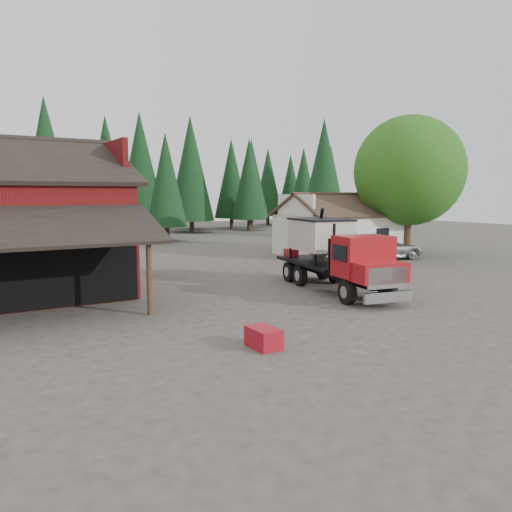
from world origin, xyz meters
TOP-DOWN VIEW (x-y plane):
  - ground at (0.00, 0.00)m, footprint 120.00×120.00m
  - farmhouse at (13.00, 13.00)m, footprint 8.60×6.42m
  - deciduous_tree at (17.01, 9.97)m, footprint 8.00×8.00m
  - conifer_backdrop at (0.00, 42.00)m, footprint 76.00×16.00m
  - near_pine_b at (6.00, 30.00)m, footprint 3.96×3.96m
  - near_pine_c at (22.00, 26.00)m, footprint 4.84×4.84m
  - near_pine_d at (-4.00, 34.00)m, footprint 5.28×5.28m
  - feed_truck at (3.43, 2.17)m, footprint 3.83×8.78m
  - silver_car at (14.00, 9.29)m, footprint 5.89×3.72m
  - equip_box at (-4.13, -3.58)m, footprint 0.70×1.10m

SIDE VIEW (x-z plane):
  - ground at x=0.00m, z-range 0.00..0.00m
  - conifer_backdrop at x=0.00m, z-range -8.00..8.00m
  - equip_box at x=-4.13m, z-range 0.00..0.60m
  - silver_car at x=14.00m, z-range 0.00..1.52m
  - farmhouse at x=13.00m, z-range -0.66..3.99m
  - feed_truck at x=3.43m, z-range -0.12..3.71m
  - near_pine_b at x=6.00m, z-range 0.69..11.09m
  - deciduous_tree at x=17.01m, z-range 0.81..11.01m
  - near_pine_c at x=22.00m, z-range 0.69..13.09m
  - near_pine_d at x=-4.00m, z-range 0.69..14.09m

